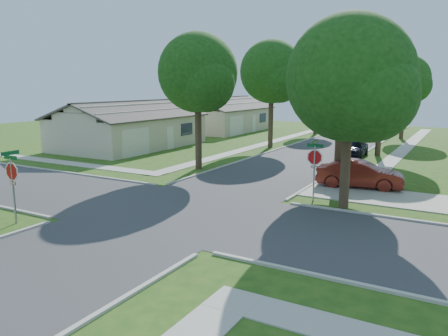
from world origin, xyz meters
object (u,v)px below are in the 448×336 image
tree_e_near (343,83)px  tree_e_mid (383,76)px  tree_w_far (317,86)px  car_driveway (360,174)px  tree_e_far (406,81)px  tree_w_mid (272,75)px  car_curb_west (359,124)px  house_nw_far (223,119)px  tree_ne_corner (351,84)px  stop_sign_ne (315,160)px  tree_w_near (199,76)px  house_nw_near (130,130)px  car_curb_east (355,148)px  stop_sign_sw (12,175)px

tree_e_near → tree_e_mid: 12.02m
tree_w_far → car_driveway: size_ratio=1.75×
tree_e_far → tree_w_mid: bearing=-125.9°
car_curb_west → house_nw_far: bearing=30.4°
tree_e_mid → car_driveway: 13.54m
tree_w_mid → tree_ne_corner: (11.00, -16.80, -0.90)m
stop_sign_ne → tree_w_near: bearing=155.3°
tree_w_near → tree_ne_corner: 12.02m
tree_e_mid → tree_e_far: tree_e_mid is taller
tree_e_near → car_curb_west: (-6.50, 34.20, -5.03)m
tree_ne_corner → house_nw_near: tree_ne_corner is taller
tree_e_near → tree_e_mid: size_ratio=0.90×
tree_ne_corner → house_nw_far: size_ratio=0.64×
tree_w_near → tree_ne_corner: bearing=-23.6°
tree_w_mid → car_driveway: size_ratio=2.09×
tree_w_mid → car_curb_west: tree_w_mid is taller
stop_sign_ne → tree_w_far: size_ratio=0.37×
tree_w_mid → house_nw_far: size_ratio=0.70×
car_curb_east → car_curb_west: car_curb_east is taller
tree_e_mid → car_curb_west: size_ratio=2.20×
tree_ne_corner → car_curb_west: 40.15m
tree_w_near → tree_w_mid: size_ratio=0.94×
car_driveway → tree_w_far: bearing=14.3°
tree_w_near → house_nw_near: tree_w_near is taller
stop_sign_sw → tree_ne_corner: bearing=38.8°
tree_e_far → house_nw_far: bearing=-174.5°
tree_e_near → tree_ne_corner: size_ratio=0.96×
house_nw_near → tree_ne_corner: bearing=-25.8°
house_nw_far → car_curb_east: house_nw_far is taller
tree_w_near → car_curb_east: size_ratio=2.23×
stop_sign_sw → tree_e_near: tree_e_near is taller
stop_sign_sw → car_curb_east: (7.90, 24.33, -1.35)m
tree_ne_corner → house_nw_far: (-22.35, 27.79, -4.08)m
stop_sign_ne → tree_e_far: (0.05, 29.31, 3.95)m
tree_e_far → tree_w_far: (-9.40, -0.00, -0.47)m
stop_sign_sw → house_nw_far: bearing=107.1°
stop_sign_sw → stop_sign_ne: (9.40, 9.40, 0.00)m
stop_sign_sw → tree_w_near: (0.06, 13.71, 4.08)m
tree_ne_corner → car_curb_west: tree_ne_corner is taller
stop_sign_ne → house_nw_far: bearing=127.2°
tree_e_near → house_nw_near: tree_e_near is taller
tree_w_near → car_curb_west: (2.89, 34.20, -5.51)m
car_curb_east → car_curb_west: size_ratio=0.96×
tree_w_far → house_nw_far: (-11.34, -2.01, -3.99)m
tree_e_far → tree_e_near: bearing=-90.0°
tree_e_mid → house_nw_far: tree_e_mid is taller
tree_e_mid → tree_w_near: bearing=-128.1°
stop_sign_sw → tree_w_far: tree_w_far is taller
stop_sign_ne → car_driveway: 4.40m
stop_sign_sw → car_curb_east: stop_sign_sw is taller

